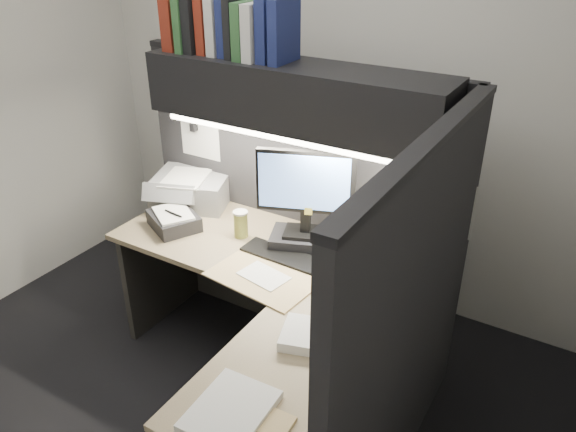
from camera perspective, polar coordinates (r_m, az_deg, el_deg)
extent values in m
plane|color=black|center=(3.09, -9.21, -19.20)|extent=(3.50, 3.50, 0.00)
cube|color=silver|center=(3.48, 5.15, 12.93)|extent=(3.50, 0.04, 2.70)
cube|color=black|center=(3.20, 0.67, 1.02)|extent=(1.90, 0.06, 1.60)
cube|color=black|center=(2.29, 11.97, -11.93)|extent=(0.06, 1.50, 1.60)
cube|color=#9A8962|center=(2.93, -1.82, -3.59)|extent=(1.70, 0.68, 0.03)
cube|color=#9A8962|center=(2.19, -0.42, -16.60)|extent=(0.60, 0.85, 0.03)
cube|color=#292724|center=(3.34, 1.06, -6.61)|extent=(1.61, 0.02, 0.70)
cube|color=#292724|center=(3.56, -12.69, -5.04)|extent=(0.04, 0.61, 0.70)
cube|color=black|center=(2.75, 0.56, 12.17)|extent=(1.55, 0.34, 0.30)
cylinder|color=white|center=(2.69, -0.99, 7.98)|extent=(1.32, 0.04, 0.04)
cube|color=black|center=(2.93, 1.76, -2.45)|extent=(0.41, 0.33, 0.07)
cube|color=black|center=(2.88, 1.79, -0.49)|extent=(0.06, 0.05, 0.12)
cube|color=black|center=(2.77, 1.81, 3.50)|extent=(0.47, 0.21, 0.33)
cube|color=#6B99EA|center=(2.76, 1.62, 3.36)|extent=(0.43, 0.17, 0.29)
cube|color=black|center=(2.84, -0.59, -4.07)|extent=(0.44, 0.16, 0.02)
cube|color=navy|center=(2.59, 9.41, -8.36)|extent=(0.25, 0.23, 0.00)
ellipsoid|color=black|center=(2.58, 9.77, -7.90)|extent=(0.10, 0.13, 0.04)
cube|color=#BDB791|center=(2.75, 11.03, -5.14)|extent=(0.21, 0.22, 0.08)
cylinder|color=gold|center=(3.01, -4.82, -0.89)|extent=(0.09, 0.09, 0.14)
cube|color=gray|center=(3.41, -9.69, 2.74)|extent=(0.53, 0.49, 0.17)
cube|color=black|center=(3.17, -11.51, -0.47)|extent=(0.34, 0.32, 0.08)
cube|color=tan|center=(2.70, -2.48, -6.21)|extent=(0.54, 0.39, 0.01)
cube|color=white|center=(2.33, 2.38, -12.07)|extent=(0.29, 0.26, 0.05)
cube|color=white|center=(2.06, -5.86, -19.09)|extent=(0.26, 0.32, 0.03)
cube|color=maroon|center=(3.07, -11.06, 19.14)|extent=(0.07, 0.22, 0.30)
cube|color=#28502A|center=(3.02, -9.94, 18.69)|extent=(0.05, 0.22, 0.26)
cube|color=black|center=(2.99, -8.98, 18.81)|extent=(0.06, 0.22, 0.28)
cube|color=maroon|center=(2.96, -7.70, 18.80)|extent=(0.05, 0.22, 0.28)
cube|color=#B3B3AF|center=(2.92, -6.74, 18.97)|extent=(0.05, 0.22, 0.30)
cube|color=#151D4C|center=(2.88, -5.67, 18.69)|extent=(0.04, 0.22, 0.28)
cube|color=black|center=(2.84, -4.93, 18.65)|extent=(0.04, 0.22, 0.29)
cube|color=#28502A|center=(2.81, -4.11, 18.33)|extent=(0.05, 0.22, 0.26)
cube|color=#B3B3AF|center=(2.77, -3.00, 18.22)|extent=(0.06, 0.22, 0.26)
cube|color=#151D4C|center=(2.74, -1.58, 18.59)|extent=(0.06, 0.22, 0.30)
cube|color=#151D4C|center=(2.70, -0.39, 18.29)|extent=(0.05, 0.22, 0.29)
cube|color=white|center=(2.81, 12.20, 2.08)|extent=(0.21, 0.00, 0.28)
cube|color=white|center=(2.77, 16.42, 0.65)|extent=(0.21, 0.00, 0.28)
cube|color=white|center=(3.37, -8.98, 8.61)|extent=(0.28, 0.00, 0.34)
cube|color=black|center=(2.07, 10.37, -9.09)|extent=(0.00, 0.18, 0.22)
cube|color=white|center=(1.86, 6.02, -16.51)|extent=(0.00, 0.21, 0.28)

